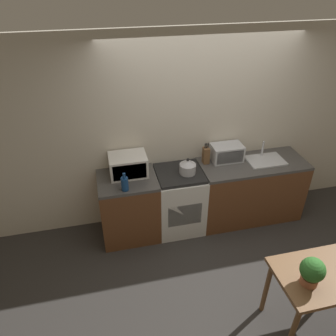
% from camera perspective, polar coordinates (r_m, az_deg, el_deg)
% --- Properties ---
extents(ground_plane, '(16.00, 16.00, 0.00)m').
position_cam_1_polar(ground_plane, '(4.34, 9.25, -15.77)').
color(ground_plane, '#33302D').
extents(wall_back, '(10.00, 0.06, 2.60)m').
position_cam_1_polar(wall_back, '(4.39, 5.48, 6.61)').
color(wall_back, beige).
rests_on(wall_back, ground_plane).
extents(counter_left_run, '(0.74, 0.62, 0.90)m').
position_cam_1_polar(counter_left_run, '(4.38, -6.78, -6.75)').
color(counter_left_run, brown).
rests_on(counter_left_run, ground_plane).
extents(counter_right_run, '(1.45, 0.62, 0.90)m').
position_cam_1_polar(counter_right_run, '(4.80, 13.95, -3.66)').
color(counter_right_run, brown).
rests_on(counter_right_run, ground_plane).
extents(stove_range, '(0.62, 0.62, 0.90)m').
position_cam_1_polar(stove_range, '(4.48, 1.91, -5.58)').
color(stove_range, silver).
rests_on(stove_range, ground_plane).
extents(kettle, '(0.21, 0.21, 0.22)m').
position_cam_1_polar(kettle, '(4.15, 3.45, 0.21)').
color(kettle, '#B7B7BC').
rests_on(kettle, stove_range).
extents(microwave, '(0.47, 0.35, 0.26)m').
position_cam_1_polar(microwave, '(4.14, -6.98, 0.52)').
color(microwave, silver).
rests_on(microwave, counter_left_run).
extents(bottle, '(0.09, 0.09, 0.23)m').
position_cam_1_polar(bottle, '(3.87, -7.54, -2.71)').
color(bottle, navy).
rests_on(bottle, counter_left_run).
extents(knife_block, '(0.08, 0.10, 0.29)m').
position_cam_1_polar(knife_block, '(4.38, 6.62, 2.23)').
color(knife_block, brown).
rests_on(knife_block, counter_right_run).
extents(toaster_oven, '(0.42, 0.26, 0.22)m').
position_cam_1_polar(toaster_oven, '(4.49, 10.20, 2.64)').
color(toaster_oven, silver).
rests_on(toaster_oven, counter_right_run).
extents(sink_basin, '(0.50, 0.35, 0.24)m').
position_cam_1_polar(sink_basin, '(4.63, 16.59, 1.37)').
color(sink_basin, silver).
rests_on(sink_basin, counter_right_run).
extents(dining_table, '(0.94, 0.61, 0.76)m').
position_cam_1_polar(dining_table, '(3.58, 25.53, -17.31)').
color(dining_table, brown).
rests_on(dining_table, ground_plane).
extents(potted_plant, '(0.22, 0.22, 0.28)m').
position_cam_1_polar(potted_plant, '(3.25, 23.81, -16.12)').
color(potted_plant, '#9E5B3D').
rests_on(potted_plant, dining_table).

